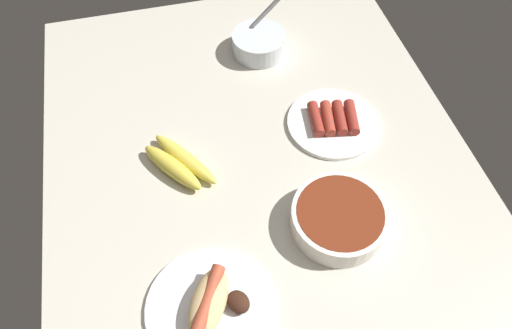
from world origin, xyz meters
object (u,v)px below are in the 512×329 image
object	(u,v)px
banana_bunch	(178,163)
plate_sausages	(333,121)
bowl_chili	(339,218)
bowl_coleslaw	(259,43)
plate_hotdog_assembled	(210,305)

from	to	relation	value
banana_bunch	plate_sausages	distance (cm)	35.59
bowl_chili	plate_sausages	distance (cm)	25.63
banana_bunch	bowl_coleslaw	world-z (taller)	bowl_coleslaw
bowl_coleslaw	bowl_chili	bearing A→B (deg)	-177.09
plate_hotdog_assembled	bowl_coleslaw	size ratio (longest dim) A/B	1.50
bowl_chili	banana_bunch	bearing A→B (deg)	53.21
banana_bunch	plate_hotdog_assembled	world-z (taller)	plate_hotdog_assembled
plate_sausages	bowl_coleslaw	distance (cm)	29.44
plate_sausages	bowl_coleslaw	xyz separation A→B (cm)	(27.53, 10.26, 1.90)
bowl_chili	plate_hotdog_assembled	size ratio (longest dim) A/B	0.82
plate_hotdog_assembled	plate_sausages	bearing A→B (deg)	-44.83
plate_sausages	banana_bunch	bearing A→B (deg)	95.87
bowl_chili	banana_bunch	xyz separation A→B (cm)	(20.77, 27.78, -1.04)
banana_bunch	plate_hotdog_assembled	size ratio (longest dim) A/B	0.80
bowl_chili	plate_sausages	bearing A→B (deg)	-17.35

